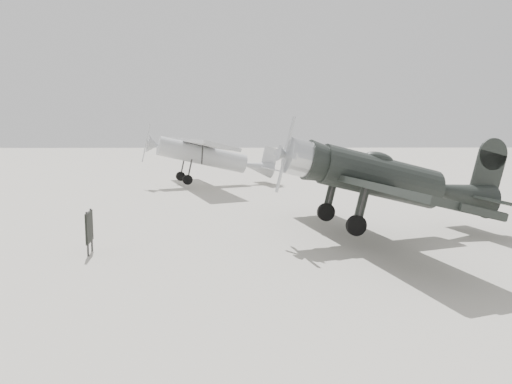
% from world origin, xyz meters
% --- Properties ---
extents(ground, '(160.00, 160.00, 0.00)m').
position_xyz_m(ground, '(0.00, 0.00, 0.00)').
color(ground, gray).
rests_on(ground, ground).
extents(lowwing_monoplane, '(8.05, 11.15, 3.58)m').
position_xyz_m(lowwing_monoplane, '(3.47, -0.02, 1.90)').
color(lowwing_monoplane, black).
rests_on(lowwing_monoplane, ground).
extents(highwing_monoplane, '(8.56, 11.89, 3.39)m').
position_xyz_m(highwing_monoplane, '(-3.56, 15.34, 2.12)').
color(highwing_monoplane, '#ADB0B2').
rests_on(highwing_monoplane, ground).
extents(sign_board, '(0.16, 0.87, 1.26)m').
position_xyz_m(sign_board, '(-5.69, -2.00, 0.75)').
color(sign_board, '#333333').
rests_on(sign_board, ground).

